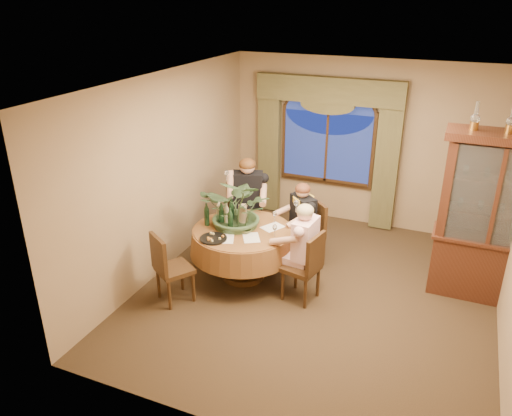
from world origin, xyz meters
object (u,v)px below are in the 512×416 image
at_px(wine_bottle_3, 219,210).
at_px(wine_bottle_0, 232,209).
at_px(person_back, 248,203).
at_px(china_cabinet, 491,219).
at_px(chair_back, 240,216).
at_px(person_scarf, 303,224).
at_px(chair_front_left, 175,267).
at_px(chair_right, 301,266).
at_px(olive_bowl, 246,231).
at_px(wine_bottle_5, 230,219).
at_px(chair_back_right, 306,235).
at_px(wine_bottle_2, 227,214).
at_px(dining_table, 243,253).
at_px(stoneware_vase, 242,214).
at_px(oil_lamp_left, 476,116).
at_px(wine_bottle_4, 221,214).
at_px(oil_lamp_center, 512,119).
at_px(person_pink, 305,251).
at_px(centerpiece_plant, 239,183).
at_px(wine_bottle_1, 207,214).

bearing_deg(wine_bottle_3, wine_bottle_0, 28.92).
bearing_deg(person_back, china_cabinet, 158.53).
height_order(chair_back, person_scarf, person_scarf).
bearing_deg(chair_front_left, chair_right, 57.76).
height_order(person_scarf, olive_bowl, person_scarf).
xyz_separation_m(chair_right, wine_bottle_5, (-1.06, 0.10, 0.44)).
bearing_deg(chair_right, chair_front_left, 126.19).
relative_size(chair_back_right, person_back, 0.66).
xyz_separation_m(chair_front_left, wine_bottle_0, (0.31, 1.07, 0.44)).
height_order(chair_back_right, wine_bottle_2, wine_bottle_2).
bearing_deg(wine_bottle_0, dining_table, -38.50).
bearing_deg(wine_bottle_3, stoneware_vase, 8.29).
bearing_deg(oil_lamp_left, chair_right, -150.43).
xyz_separation_m(wine_bottle_2, wine_bottle_5, (0.12, -0.13, 0.00)).
bearing_deg(person_scarf, person_back, 30.05).
distance_m(stoneware_vase, wine_bottle_3, 0.35).
height_order(dining_table, person_back, person_back).
xyz_separation_m(china_cabinet, wine_bottle_4, (-3.41, -0.79, -0.20)).
relative_size(oil_lamp_center, olive_bowl, 2.07).
height_order(oil_lamp_center, olive_bowl, oil_lamp_center).
distance_m(chair_right, person_pink, 0.21).
relative_size(person_scarf, centerpiece_plant, 1.14).
relative_size(chair_back, olive_bowl, 5.83).
bearing_deg(wine_bottle_3, centerpiece_plant, -5.17).
bearing_deg(dining_table, china_cabinet, 14.73).
bearing_deg(chair_back, wine_bottle_1, 60.87).
height_order(chair_right, chair_back_right, same).
distance_m(chair_back_right, person_back, 1.09).
xyz_separation_m(dining_table, person_back, (-0.33, 0.91, 0.36)).
bearing_deg(person_back, chair_right, 118.59).
distance_m(dining_table, oil_lamp_center, 3.76).
xyz_separation_m(china_cabinet, wine_bottle_1, (-3.58, -0.88, -0.20)).
height_order(chair_back_right, chair_front_left, same).
distance_m(person_scarf, wine_bottle_3, 1.24).
bearing_deg(chair_back, olive_bowl, 91.82).
relative_size(chair_back, wine_bottle_3, 2.91).
bearing_deg(oil_lamp_center, wine_bottle_5, -164.29).
height_order(dining_table, chair_front_left, chair_front_left).
relative_size(person_back, wine_bottle_1, 4.43).
distance_m(person_pink, olive_bowl, 0.85).
height_order(dining_table, oil_lamp_left, oil_lamp_left).
distance_m(chair_back_right, wine_bottle_2, 1.23).
height_order(oil_lamp_left, person_back, oil_lamp_left).
xyz_separation_m(dining_table, oil_lamp_left, (2.69, 0.81, 2.02)).
xyz_separation_m(chair_back, wine_bottle_3, (0.04, -0.80, 0.44)).
xyz_separation_m(chair_back, chair_front_left, (-0.11, -1.79, 0.00)).
bearing_deg(china_cabinet, wine_bottle_4, -166.96).
bearing_deg(china_cabinet, chair_back, 178.08).
xyz_separation_m(chair_back, wine_bottle_4, (0.13, -0.91, 0.44)).
bearing_deg(wine_bottle_2, chair_front_left, -109.39).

